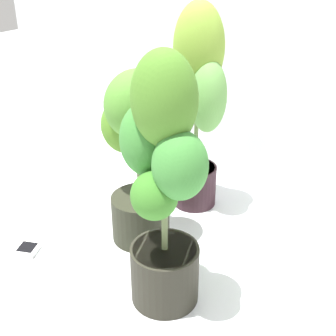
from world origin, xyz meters
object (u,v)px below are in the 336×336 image
potted_plant_front_right (162,184)px  potted_plant_back_center (197,96)px  hygrometer_box (27,249)px  potted_plant_center (135,150)px

potted_plant_front_right → potted_plant_back_center: bearing=114.7°
potted_plant_back_center → hygrometer_box: bearing=-113.9°
potted_plant_front_right → hygrometer_box: (-0.58, -0.13, -0.44)m
potted_plant_front_right → hygrometer_box: bearing=-167.2°
potted_plant_front_right → hygrometer_box: potted_plant_front_right is taller
potted_plant_back_center → hygrometer_box: (-0.32, -0.71, -0.51)m
potted_plant_back_center → potted_plant_center: size_ratio=1.27×
potted_plant_back_center → potted_plant_center: potted_plant_back_center is taller
potted_plant_back_center → hygrometer_box: potted_plant_back_center is taller
hygrometer_box → potted_plant_back_center: bearing=131.0°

